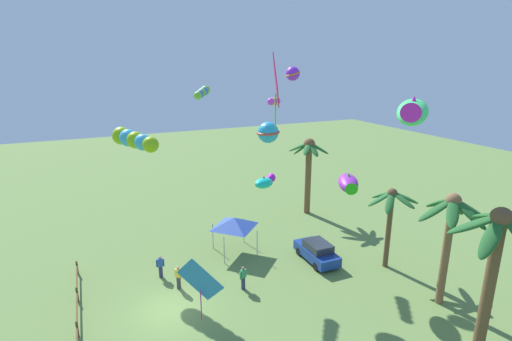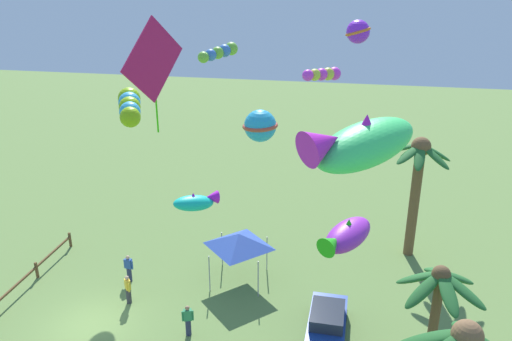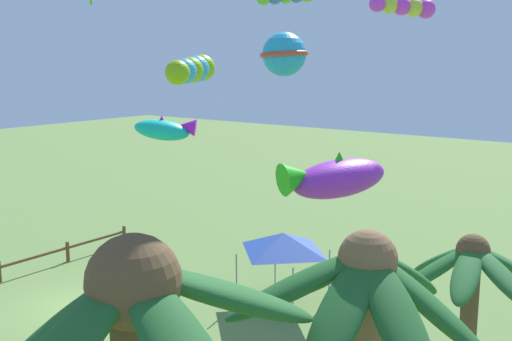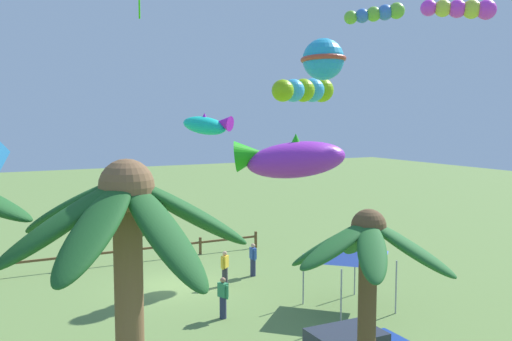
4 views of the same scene
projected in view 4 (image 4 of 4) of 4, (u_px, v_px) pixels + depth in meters
ground_plane at (175, 285)px, 25.46m from camera, size 120.00×120.00×0.00m
palm_tree_0 at (367, 278)px, 11.01m from camera, size 3.57×3.26×5.85m
palm_tree_3 at (125, 267)px, 8.83m from camera, size 4.16×3.81×6.99m
rail_fence at (139, 250)px, 29.55m from camera, size 14.02×0.12×0.95m
spectator_0 at (223, 297)px, 21.21m from camera, size 0.35×0.52×1.59m
spectator_1 at (225, 268)px, 25.34m from camera, size 0.44×0.42×1.59m
spectator_2 at (253, 259)px, 26.87m from camera, size 0.27×0.55×1.59m
festival_tent at (349, 248)px, 22.14m from camera, size 2.86×2.86×2.85m
kite_fish_1 at (289, 159)px, 14.05m from camera, size 2.96×2.35×1.24m
kite_tube_3 at (377, 14)px, 23.54m from camera, size 2.20×1.68×0.86m
kite_tube_4 at (461, 9)px, 18.47m from camera, size 1.99×1.76×0.73m
kite_fish_7 at (207, 125)px, 19.25m from camera, size 1.69×1.92×0.85m
kite_ball_8 at (323, 59)px, 18.95m from camera, size 1.62×1.62×1.41m
kite_tube_9 at (306, 90)px, 28.18m from camera, size 4.38×2.66×1.32m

